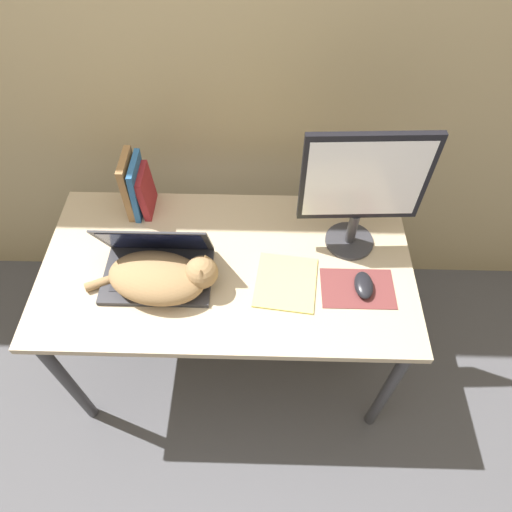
% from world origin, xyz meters
% --- Properties ---
extents(ground_plane, '(12.00, 12.00, 0.00)m').
position_xyz_m(ground_plane, '(0.00, 0.00, 0.00)').
color(ground_plane, '#4C4C51').
extents(wall_back, '(8.00, 0.05, 2.60)m').
position_xyz_m(wall_back, '(0.00, 0.92, 1.30)').
color(wall_back, tan).
rests_on(wall_back, ground_plane).
extents(desk, '(1.35, 0.71, 0.74)m').
position_xyz_m(desk, '(0.00, 0.36, 0.66)').
color(desk, tan).
rests_on(desk, ground_plane).
extents(laptop, '(0.38, 0.25, 0.24)m').
position_xyz_m(laptop, '(-0.24, 0.31, 0.78)').
color(laptop, '#2D2D33').
rests_on(laptop, desk).
extents(cat, '(0.47, 0.26, 0.15)m').
position_xyz_m(cat, '(-0.21, 0.25, 0.80)').
color(cat, '#99754C').
rests_on(cat, desk).
extents(external_monitor, '(0.42, 0.18, 0.50)m').
position_xyz_m(external_monitor, '(0.45, 0.47, 1.02)').
color(external_monitor, '#333338').
rests_on(external_monitor, desk).
extents(mousepad, '(0.25, 0.17, 0.00)m').
position_xyz_m(mousepad, '(0.46, 0.26, 0.74)').
color(mousepad, brown).
rests_on(mousepad, desk).
extents(computer_mouse, '(0.07, 0.11, 0.04)m').
position_xyz_m(computer_mouse, '(0.48, 0.26, 0.76)').
color(computer_mouse, black).
rests_on(computer_mouse, mousepad).
extents(book_row, '(0.09, 0.17, 0.25)m').
position_xyz_m(book_row, '(-0.35, 0.63, 0.85)').
color(book_row, olive).
rests_on(book_row, desk).
extents(notepad, '(0.24, 0.26, 0.01)m').
position_xyz_m(notepad, '(0.21, 0.28, 0.74)').
color(notepad, '#E5DB6B').
rests_on(notepad, desk).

